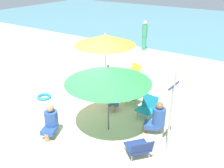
{
  "coord_description": "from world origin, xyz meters",
  "views": [
    {
      "loc": [
        4.7,
        -5.53,
        4.02
      ],
      "look_at": [
        0.68,
        0.53,
        0.7
      ],
      "focal_mm": 41.05,
      "sensor_mm": 36.0,
      "label": 1
    }
  ],
  "objects_px": {
    "beach_chair_d": "(139,147)",
    "person_c": "(51,121)",
    "person_a": "(157,118)",
    "warning_sign": "(172,100)",
    "umbrella_green": "(108,75)",
    "beach_chair_a": "(136,94)",
    "beach_chair_c": "(148,106)",
    "beach_chair_b": "(133,72)",
    "person_d": "(113,94)",
    "swim_ring": "(44,97)",
    "person_b": "(144,35)",
    "umbrella_yellow": "(105,40)"
  },
  "relations": [
    {
      "from": "beach_chair_d",
      "to": "person_c",
      "type": "bearing_deg",
      "value": 51.08
    },
    {
      "from": "person_a",
      "to": "warning_sign",
      "type": "height_order",
      "value": "warning_sign"
    },
    {
      "from": "umbrella_green",
      "to": "beach_chair_a",
      "type": "distance_m",
      "value": 2.06
    },
    {
      "from": "umbrella_green",
      "to": "person_c",
      "type": "bearing_deg",
      "value": -137.86
    },
    {
      "from": "beach_chair_a",
      "to": "beach_chair_c",
      "type": "relative_size",
      "value": 1.14
    },
    {
      "from": "beach_chair_b",
      "to": "person_d",
      "type": "height_order",
      "value": "person_d"
    },
    {
      "from": "person_d",
      "to": "swim_ring",
      "type": "height_order",
      "value": "person_d"
    },
    {
      "from": "beach_chair_a",
      "to": "beach_chair_c",
      "type": "xyz_separation_m",
      "value": [
        0.62,
        -0.4,
        -0.05
      ]
    },
    {
      "from": "umbrella_green",
      "to": "swim_ring",
      "type": "height_order",
      "value": "umbrella_green"
    },
    {
      "from": "umbrella_green",
      "to": "warning_sign",
      "type": "xyz_separation_m",
      "value": [
        1.66,
        0.05,
        -0.25
      ]
    },
    {
      "from": "beach_chair_c",
      "to": "person_a",
      "type": "bearing_deg",
      "value": 47.91
    },
    {
      "from": "beach_chair_a",
      "to": "umbrella_green",
      "type": "bearing_deg",
      "value": 106.48
    },
    {
      "from": "beach_chair_c",
      "to": "swim_ring",
      "type": "bearing_deg",
      "value": -68.82
    },
    {
      "from": "beach_chair_a",
      "to": "person_b",
      "type": "relative_size",
      "value": 0.45
    },
    {
      "from": "umbrella_yellow",
      "to": "person_b",
      "type": "bearing_deg",
      "value": 102.3
    },
    {
      "from": "swim_ring",
      "to": "beach_chair_c",
      "type": "bearing_deg",
      "value": 15.21
    },
    {
      "from": "umbrella_green",
      "to": "swim_ring",
      "type": "bearing_deg",
      "value": 173.83
    },
    {
      "from": "umbrella_green",
      "to": "person_b",
      "type": "relative_size",
      "value": 1.42
    },
    {
      "from": "umbrella_yellow",
      "to": "beach_chair_c",
      "type": "xyz_separation_m",
      "value": [
        1.99,
        -0.71,
        -1.54
      ]
    },
    {
      "from": "beach_chair_d",
      "to": "warning_sign",
      "type": "bearing_deg",
      "value": -85.03
    },
    {
      "from": "warning_sign",
      "to": "swim_ring",
      "type": "height_order",
      "value": "warning_sign"
    },
    {
      "from": "beach_chair_a",
      "to": "warning_sign",
      "type": "height_order",
      "value": "warning_sign"
    },
    {
      "from": "person_d",
      "to": "person_b",
      "type": "bearing_deg",
      "value": 163.96
    },
    {
      "from": "person_c",
      "to": "warning_sign",
      "type": "distance_m",
      "value": 3.12
    },
    {
      "from": "umbrella_green",
      "to": "beach_chair_b",
      "type": "relative_size",
      "value": 3.12
    },
    {
      "from": "person_a",
      "to": "umbrella_yellow",
      "type": "bearing_deg",
      "value": -51.09
    },
    {
      "from": "umbrella_yellow",
      "to": "warning_sign",
      "type": "bearing_deg",
      "value": -31.28
    },
    {
      "from": "beach_chair_c",
      "to": "warning_sign",
      "type": "xyz_separation_m",
      "value": [
        1.11,
        -1.18,
        1.06
      ]
    },
    {
      "from": "beach_chair_c",
      "to": "beach_chair_d",
      "type": "height_order",
      "value": "beach_chair_c"
    },
    {
      "from": "person_c",
      "to": "warning_sign",
      "type": "xyz_separation_m",
      "value": [
        2.78,
        1.06,
        0.96
      ]
    },
    {
      "from": "person_a",
      "to": "swim_ring",
      "type": "bearing_deg",
      "value": -19.4
    },
    {
      "from": "beach_chair_b",
      "to": "umbrella_green",
      "type": "bearing_deg",
      "value": 42.37
    },
    {
      "from": "beach_chair_d",
      "to": "beach_chair_c",
      "type": "bearing_deg",
      "value": -29.02
    },
    {
      "from": "person_a",
      "to": "person_b",
      "type": "distance_m",
      "value": 7.51
    },
    {
      "from": "person_c",
      "to": "person_d",
      "type": "height_order",
      "value": "person_d"
    },
    {
      "from": "person_a",
      "to": "person_c",
      "type": "xyz_separation_m",
      "value": [
        -2.25,
        -1.59,
        -0.04
      ]
    },
    {
      "from": "beach_chair_c",
      "to": "person_d",
      "type": "distance_m",
      "value": 1.14
    },
    {
      "from": "umbrella_yellow",
      "to": "beach_chair_b",
      "type": "relative_size",
      "value": 2.95
    },
    {
      "from": "umbrella_yellow",
      "to": "person_c",
      "type": "relative_size",
      "value": 2.42
    },
    {
      "from": "beach_chair_c",
      "to": "person_a",
      "type": "relative_size",
      "value": 0.67
    },
    {
      "from": "person_d",
      "to": "beach_chair_b",
      "type": "bearing_deg",
      "value": 158.89
    },
    {
      "from": "beach_chair_b",
      "to": "beach_chair_c",
      "type": "height_order",
      "value": "beach_chair_b"
    },
    {
      "from": "person_b",
      "to": "warning_sign",
      "type": "distance_m",
      "value": 8.24
    },
    {
      "from": "warning_sign",
      "to": "beach_chair_a",
      "type": "bearing_deg",
      "value": 141.19
    },
    {
      "from": "beach_chair_b",
      "to": "person_c",
      "type": "bearing_deg",
      "value": 23.58
    },
    {
      "from": "warning_sign",
      "to": "swim_ring",
      "type": "bearing_deg",
      "value": -179.61
    },
    {
      "from": "umbrella_green",
      "to": "beach_chair_b",
      "type": "bearing_deg",
      "value": 108.35
    },
    {
      "from": "umbrella_green",
      "to": "warning_sign",
      "type": "distance_m",
      "value": 1.68
    },
    {
      "from": "beach_chair_d",
      "to": "person_d",
      "type": "bearing_deg",
      "value": -2.32
    },
    {
      "from": "umbrella_yellow",
      "to": "person_a",
      "type": "relative_size",
      "value": 2.25
    }
  ]
}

